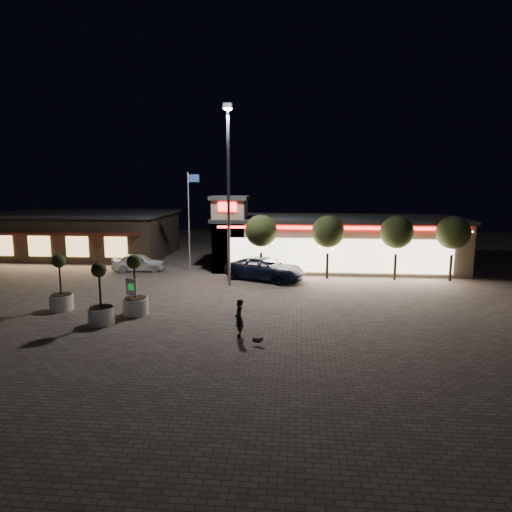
# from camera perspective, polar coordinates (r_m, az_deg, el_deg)

# --- Properties ---
(ground) EXTENTS (90.00, 90.00, 0.00)m
(ground) POSITION_cam_1_polar(r_m,az_deg,el_deg) (25.09, -10.63, -7.64)
(ground) COLOR #74675D
(ground) RESTS_ON ground
(retail_building) EXTENTS (20.40, 8.40, 6.10)m
(retail_building) POSITION_cam_1_polar(r_m,az_deg,el_deg) (39.31, 9.22, 1.82)
(retail_building) COLOR tan
(retail_building) RESTS_ON ground
(restaurant_building) EXTENTS (16.40, 11.00, 4.30)m
(restaurant_building) POSITION_cam_1_polar(r_m,az_deg,el_deg) (48.03, -20.42, 2.63)
(restaurant_building) COLOR #382D23
(restaurant_building) RESTS_ON ground
(floodlight_pole) EXTENTS (0.60, 0.40, 12.38)m
(floodlight_pole) POSITION_cam_1_polar(r_m,az_deg,el_deg) (31.43, -3.47, 8.87)
(floodlight_pole) COLOR gray
(floodlight_pole) RESTS_ON ground
(flagpole) EXTENTS (0.95, 0.10, 8.00)m
(flagpole) POSITION_cam_1_polar(r_m,az_deg,el_deg) (37.17, -8.26, 5.34)
(flagpole) COLOR white
(flagpole) RESTS_ON ground
(string_tree_a) EXTENTS (2.42, 2.42, 4.79)m
(string_tree_a) POSITION_cam_1_polar(r_m,az_deg,el_deg) (34.38, 0.64, 3.15)
(string_tree_a) COLOR #332319
(string_tree_a) RESTS_ON ground
(string_tree_b) EXTENTS (2.42, 2.42, 4.79)m
(string_tree_b) POSITION_cam_1_polar(r_m,az_deg,el_deg) (34.35, 8.99, 3.03)
(string_tree_b) COLOR #332319
(string_tree_b) RESTS_ON ground
(string_tree_c) EXTENTS (2.42, 2.42, 4.79)m
(string_tree_c) POSITION_cam_1_polar(r_m,az_deg,el_deg) (35.04, 17.19, 2.85)
(string_tree_c) COLOR #332319
(string_tree_c) RESTS_ON ground
(string_tree_d) EXTENTS (2.42, 2.42, 4.79)m
(string_tree_d) POSITION_cam_1_polar(r_m,az_deg,el_deg) (36.09, 23.41, 2.67)
(string_tree_d) COLOR #332319
(string_tree_d) RESTS_ON ground
(pickup_truck) EXTENTS (6.58, 4.98, 1.66)m
(pickup_truck) POSITION_cam_1_polar(r_m,az_deg,el_deg) (33.94, 1.20, -1.60)
(pickup_truck) COLOR black
(pickup_truck) RESTS_ON ground
(white_sedan) EXTENTS (4.44, 2.24, 1.45)m
(white_sedan) POSITION_cam_1_polar(r_m,az_deg,el_deg) (38.39, -14.43, -0.78)
(white_sedan) COLOR white
(white_sedan) RESTS_ON ground
(pedestrian) EXTENTS (0.54, 0.72, 1.80)m
(pedestrian) POSITION_cam_1_polar(r_m,az_deg,el_deg) (21.60, -2.13, -7.78)
(pedestrian) COLOR black
(pedestrian) RESTS_ON ground
(dog) EXTENTS (0.50, 0.32, 0.27)m
(dog) POSITION_cam_1_polar(r_m,az_deg,el_deg) (20.65, 0.31, -10.43)
(dog) COLOR #59514C
(dog) RESTS_ON ground
(planter_left) EXTENTS (1.31, 1.31, 3.22)m
(planter_left) POSITION_cam_1_polar(r_m,az_deg,el_deg) (28.19, -23.19, -4.27)
(planter_left) COLOR white
(planter_left) RESTS_ON ground
(planter_mid) EXTENTS (1.31, 1.31, 3.22)m
(planter_mid) POSITION_cam_1_polar(r_m,az_deg,el_deg) (24.73, -18.83, -5.85)
(planter_mid) COLOR white
(planter_mid) RESTS_ON ground
(planter_right) EXTENTS (1.36, 1.36, 3.34)m
(planter_right) POSITION_cam_1_polar(r_m,az_deg,el_deg) (25.98, -14.84, -4.85)
(planter_right) COLOR white
(planter_right) RESTS_ON ground
(valet_sign) EXTENTS (0.67, 0.29, 2.10)m
(valet_sign) POSITION_cam_1_polar(r_m,az_deg,el_deg) (25.50, -15.33, -4.13)
(valet_sign) COLOR gray
(valet_sign) RESTS_ON ground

